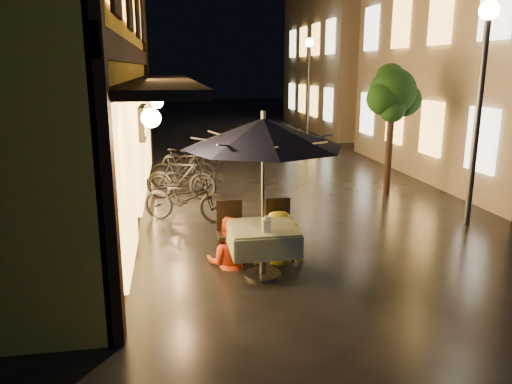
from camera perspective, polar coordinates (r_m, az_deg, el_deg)
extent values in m
plane|color=black|center=(7.86, 11.91, -9.07)|extent=(90.00, 90.00, 0.00)
cube|color=gold|center=(11.11, -26.21, 15.01)|extent=(4.50, 11.00, 7.00)
cube|color=black|center=(10.72, -13.93, 15.01)|extent=(0.12, 11.00, 0.35)
cube|color=black|center=(10.70, -10.64, 12.23)|extent=(1.20, 10.50, 0.12)
cube|color=gold|center=(14.79, -13.02, 19.73)|extent=(0.10, 0.90, 1.50)
cube|color=gold|center=(7.41, -14.65, 0.77)|extent=(0.10, 2.20, 2.40)
cube|color=gold|center=(10.84, -13.18, 4.95)|extent=(0.10, 2.20, 2.40)
cube|color=gold|center=(14.30, -12.42, 7.11)|extent=(0.10, 2.20, 2.40)
cube|color=gold|center=(12.06, 24.39, 5.44)|extent=(0.10, 1.00, 1.40)
cube|color=gold|center=(12.03, 25.79, 18.72)|extent=(0.10, 1.00, 1.40)
cube|color=gold|center=(13.92, 19.38, 6.88)|extent=(0.10, 1.00, 1.40)
cube|color=gold|center=(13.89, 20.36, 18.40)|extent=(0.10, 1.00, 1.40)
cube|color=gold|center=(15.87, 15.56, 7.94)|extent=(0.10, 1.00, 1.40)
cube|color=gold|center=(15.84, 16.25, 18.05)|extent=(0.10, 1.00, 1.40)
cube|color=gold|center=(17.88, 12.57, 8.74)|extent=(0.10, 1.00, 1.40)
cube|color=gold|center=(17.85, 13.07, 17.72)|extent=(0.10, 1.00, 1.40)
cube|color=#9F8F7D|center=(26.75, 13.32, 14.64)|extent=(7.00, 10.00, 7.00)
cube|color=gold|center=(22.00, 8.23, 9.86)|extent=(0.10, 1.00, 1.40)
cube|color=gold|center=(21.98, 8.50, 17.16)|extent=(0.10, 1.00, 1.40)
cube|color=gold|center=(24.10, 6.62, 10.26)|extent=(0.10, 1.00, 1.40)
cube|color=gold|center=(24.08, 6.81, 16.92)|extent=(0.10, 1.00, 1.40)
cube|color=gold|center=(26.22, 5.26, 10.59)|extent=(0.10, 1.00, 1.40)
cube|color=gold|center=(26.20, 5.40, 16.71)|extent=(0.10, 1.00, 1.40)
cube|color=gold|center=(28.35, 4.10, 10.87)|extent=(0.10, 1.00, 1.40)
cube|color=gold|center=(28.33, 4.21, 16.53)|extent=(0.10, 1.00, 1.40)
cylinder|color=black|center=(12.48, 14.95, 4.60)|extent=(0.16, 0.16, 2.20)
sphere|color=black|center=(12.34, 15.36, 11.02)|extent=(1.10, 1.10, 1.10)
sphere|color=black|center=(12.59, 16.58, 10.08)|extent=(0.80, 0.80, 0.80)
sphere|color=black|center=(12.09, 14.31, 10.32)|extent=(0.76, 0.76, 0.76)
sphere|color=black|center=(12.63, 15.08, 12.46)|extent=(0.70, 0.70, 0.70)
sphere|color=black|center=(12.10, 15.30, 9.07)|extent=(0.60, 0.60, 0.60)
cylinder|color=#59595E|center=(10.49, 23.94, 7.14)|extent=(0.12, 0.12, 4.00)
sphere|color=#FFEBB9|center=(10.48, 25.10, 18.30)|extent=(0.36, 0.36, 0.36)
cylinder|color=#59595E|center=(21.51, 5.99, 11.17)|extent=(0.12, 0.12, 4.00)
sphere|color=#FFEBB9|center=(21.51, 6.13, 16.63)|extent=(0.36, 0.36, 0.36)
cylinder|color=#59595E|center=(7.47, 0.78, -6.99)|extent=(0.10, 0.10, 0.72)
cylinder|color=#59595E|center=(7.60, 0.77, -9.38)|extent=(0.56, 0.56, 0.04)
cube|color=#284F2E|center=(7.34, 0.79, -4.15)|extent=(0.95, 0.95, 0.06)
cube|color=#284F2E|center=(7.49, 4.37, -5.15)|extent=(0.04, 0.95, 0.33)
cube|color=#284F2E|center=(7.33, -2.89, -5.56)|extent=(0.04, 0.95, 0.33)
cube|color=#284F2E|center=(7.84, 0.15, -4.23)|extent=(0.95, 0.04, 0.33)
cube|color=#284F2E|center=(6.96, 1.50, -6.64)|extent=(0.95, 0.04, 0.33)
cylinder|color=#59595E|center=(7.23, 0.80, -1.14)|extent=(0.05, 0.05, 2.30)
cone|color=black|center=(7.03, 0.83, 6.75)|extent=(2.32, 2.32, 0.42)
cylinder|color=#59595E|center=(7.01, 0.84, 8.78)|extent=(0.06, 0.06, 0.12)
cube|color=black|center=(7.99, -2.90, -4.91)|extent=(0.42, 0.42, 0.05)
cube|color=black|center=(8.10, -3.08, -2.80)|extent=(0.42, 0.04, 0.55)
cylinder|color=black|center=(7.89, -4.03, -7.01)|extent=(0.04, 0.04, 0.43)
cylinder|color=black|center=(7.93, -1.42, -6.86)|extent=(0.04, 0.04, 0.43)
cylinder|color=black|center=(8.22, -4.28, -6.12)|extent=(0.04, 0.04, 0.43)
cylinder|color=black|center=(8.26, -1.78, -5.98)|extent=(0.04, 0.04, 0.43)
cube|color=black|center=(8.12, 2.73, -4.60)|extent=(0.42, 0.42, 0.05)
cube|color=black|center=(8.22, 2.47, -2.53)|extent=(0.42, 0.04, 0.55)
cylinder|color=black|center=(8.00, 1.72, -6.67)|extent=(0.04, 0.04, 0.43)
cylinder|color=black|center=(8.07, 4.24, -6.51)|extent=(0.04, 0.04, 0.43)
cylinder|color=black|center=(8.33, 1.23, -5.81)|extent=(0.04, 0.04, 0.43)
cylinder|color=black|center=(8.40, 3.66, -5.66)|extent=(0.04, 0.04, 0.43)
cube|color=white|center=(7.06, 1.19, -3.89)|extent=(0.11, 0.11, 0.18)
cube|color=#FFD88C|center=(7.06, 1.19, -3.97)|extent=(0.07, 0.07, 0.12)
cone|color=white|center=(7.02, 1.19, -2.92)|extent=(0.16, 0.16, 0.07)
imported|color=#E24219|center=(7.77, -3.12, -2.98)|extent=(0.88, 0.76, 1.54)
imported|color=gold|center=(7.90, 2.67, -2.41)|extent=(1.08, 0.67, 1.62)
imported|color=black|center=(10.19, -8.01, -0.71)|extent=(1.90, 1.26, 0.95)
imported|color=black|center=(11.90, -8.58, 1.62)|extent=(1.78, 1.03, 1.03)
imported|color=black|center=(11.96, -8.51, 1.30)|extent=(1.77, 1.08, 0.88)
imported|color=black|center=(12.99, -8.35, 2.68)|extent=(1.76, 0.62, 1.04)
imported|color=black|center=(14.91, -7.26, 4.03)|extent=(1.93, 1.02, 0.96)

